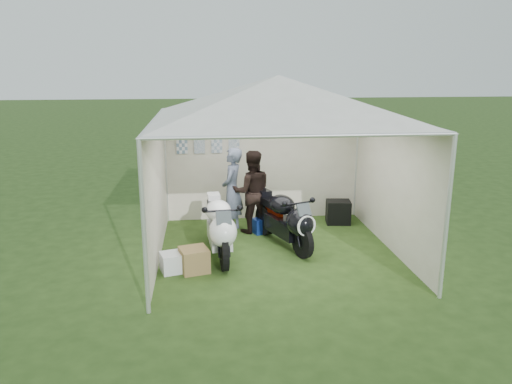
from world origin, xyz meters
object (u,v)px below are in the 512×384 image
(canopy_tent, at_px, (278,102))
(motorcycle_white, at_px, (219,226))
(equipment_box, at_px, (338,212))
(person_dark_jacket, at_px, (252,192))
(motorcycle_black, at_px, (286,219))
(paddock_stand, at_px, (263,225))
(person_blue_jacket, at_px, (232,190))
(crate_1, at_px, (194,260))
(crate_0, at_px, (176,262))

(canopy_tent, height_order, motorcycle_white, canopy_tent)
(equipment_box, bearing_deg, person_dark_jacket, -169.75)
(motorcycle_black, bearing_deg, paddock_stand, 90.00)
(person_blue_jacket, xyz_separation_m, crate_1, (-0.72, -1.90, -0.63))
(crate_0, relative_size, crate_1, 1.08)
(canopy_tent, xyz_separation_m, person_blue_jacket, (-0.69, 1.17, -1.76))
(crate_1, bearing_deg, crate_0, 172.76)
(motorcycle_white, relative_size, paddock_stand, 5.11)
(motorcycle_white, xyz_separation_m, crate_1, (-0.42, -0.57, -0.35))
(paddock_stand, height_order, person_dark_jacket, person_dark_jacket)
(motorcycle_white, height_order, equipment_box, motorcycle_white)
(paddock_stand, relative_size, person_blue_jacket, 0.24)
(motorcycle_black, relative_size, person_dark_jacket, 1.15)
(canopy_tent, relative_size, motorcycle_white, 2.86)
(motorcycle_black, height_order, equipment_box, motorcycle_black)
(canopy_tent, bearing_deg, person_dark_jacket, 106.68)
(canopy_tent, relative_size, crate_1, 13.49)
(canopy_tent, bearing_deg, person_blue_jacket, 120.49)
(canopy_tent, xyz_separation_m, paddock_stand, (-0.11, 1.00, -2.43))
(motorcycle_black, relative_size, paddock_stand, 4.78)
(motorcycle_black, bearing_deg, crate_0, -175.67)
(person_blue_jacket, bearing_deg, crate_1, -2.22)
(motorcycle_black, xyz_separation_m, person_blue_jacket, (-0.88, 1.00, 0.29))
(motorcycle_white, xyz_separation_m, person_blue_jacket, (0.30, 1.33, 0.28))
(person_dark_jacket, bearing_deg, crate_0, 49.64)
(person_blue_jacket, bearing_deg, canopy_tent, 49.13)
(crate_0, bearing_deg, person_blue_jacket, 61.44)
(motorcycle_white, height_order, crate_1, motorcycle_white)
(paddock_stand, bearing_deg, person_blue_jacket, 162.86)
(person_blue_jacket, distance_m, crate_1, 2.13)
(motorcycle_white, xyz_separation_m, person_dark_jacket, (0.67, 1.25, 0.26))
(canopy_tent, bearing_deg, motorcycle_black, 42.73)
(canopy_tent, bearing_deg, equipment_box, 43.63)
(motorcycle_white, relative_size, equipment_box, 4.15)
(equipment_box, height_order, crate_1, equipment_box)
(canopy_tent, height_order, person_dark_jacket, canopy_tent)
(motorcycle_white, height_order, paddock_stand, motorcycle_white)
(equipment_box, bearing_deg, crate_1, -143.55)
(motorcycle_white, bearing_deg, person_blue_jacket, 72.77)
(person_dark_jacket, distance_m, crate_1, 2.20)
(person_dark_jacket, bearing_deg, canopy_tent, 104.16)
(canopy_tent, relative_size, person_dark_jacket, 3.54)
(motorcycle_white, distance_m, crate_0, 0.97)
(person_blue_jacket, height_order, crate_1, person_blue_jacket)
(motorcycle_black, distance_m, person_dark_jacket, 1.08)
(crate_1, bearing_deg, canopy_tent, 27.17)
(person_blue_jacket, bearing_deg, motorcycle_black, 59.97)
(paddock_stand, distance_m, person_dark_jacket, 0.69)
(canopy_tent, height_order, person_blue_jacket, canopy_tent)
(canopy_tent, distance_m, paddock_stand, 2.63)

